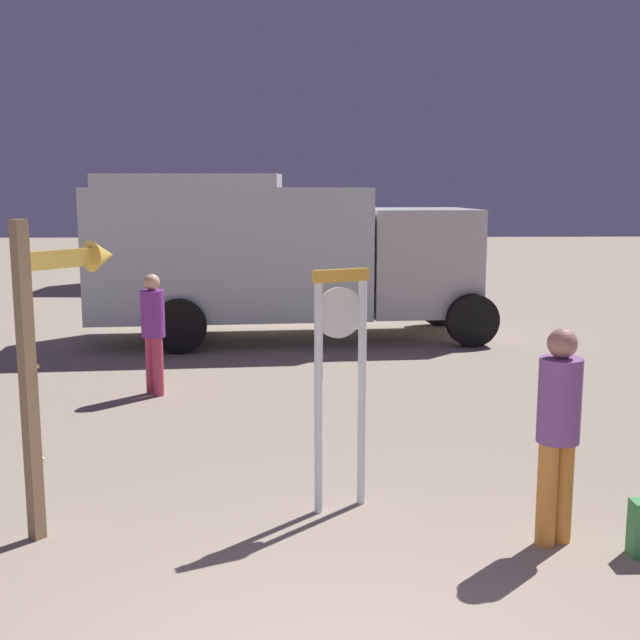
# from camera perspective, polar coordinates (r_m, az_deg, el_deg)

# --- Properties ---
(standing_clock) EXTENTS (0.48, 0.28, 2.03)m
(standing_clock) POSITION_cam_1_polar(r_m,az_deg,el_deg) (6.57, 1.46, -2.99)
(standing_clock) COLOR white
(standing_clock) RESTS_ON ground_plane
(arrow_sign) EXTENTS (0.69, 0.81, 2.46)m
(arrow_sign) POSITION_cam_1_polar(r_m,az_deg,el_deg) (6.45, -18.34, -0.47)
(arrow_sign) COLOR #927350
(arrow_sign) RESTS_ON ground_plane
(person_near_clock) EXTENTS (0.32, 0.32, 1.67)m
(person_near_clock) POSITION_cam_1_polar(r_m,az_deg,el_deg) (6.25, 16.69, -7.25)
(person_near_clock) COLOR orange
(person_near_clock) RESTS_ON ground_plane
(person_distant) EXTENTS (0.30, 0.30, 1.59)m
(person_distant) POSITION_cam_1_polar(r_m,az_deg,el_deg) (10.54, -11.86, -0.55)
(person_distant) COLOR #C83C59
(person_distant) RESTS_ON ground_plane
(box_truck_near) EXTENTS (7.09, 2.88, 2.69)m
(box_truck_near) POSITION_cam_1_polar(r_m,az_deg,el_deg) (14.13, -3.09, 4.63)
(box_truck_near) COLOR silver
(box_truck_near) RESTS_ON ground_plane
(box_truck_far) EXTENTS (6.96, 2.73, 3.05)m
(box_truck_far) POSITION_cam_1_polar(r_m,az_deg,el_deg) (22.33, -7.59, 6.74)
(box_truck_far) COLOR silver
(box_truck_far) RESTS_ON ground_plane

